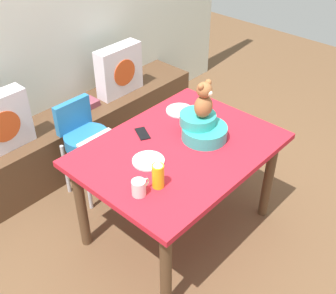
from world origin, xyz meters
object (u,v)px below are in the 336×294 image
Objects in this scene: infant_seat_teal at (202,128)px; cell_phone at (142,134)px; teddy_bear at (204,100)px; coffee_mug at (139,187)px; dining_table at (179,159)px; ketchup_bottle at (158,174)px; highchair at (86,138)px; pillow_floral_left at (0,123)px; dinner_plate_far at (180,110)px; pillow_floral_right at (119,70)px; book_stack at (86,104)px; dinner_plate_near at (148,161)px.

cell_phone is at bearing 127.65° from infant_seat_teal.
coffee_mug is (-0.67, -0.09, -0.23)m from teddy_bear.
cell_phone is at bearing 43.60° from coffee_mug.
dining_table is 6.91× the size of ketchup_bottle.
teddy_bear is at bearing -66.96° from highchair.
teddy_bear reaches higher than pillow_floral_left.
dinner_plate_far is at bearing 65.50° from teddy_bear.
ketchup_bottle is at bearing 81.85° from cell_phone.
dinner_plate_far is at bearing 26.92° from coffee_mug.
pillow_floral_right is at bearing 75.73° from dinner_plate_far.
ketchup_bottle is (-0.55, -1.38, 0.34)m from book_stack.
dinner_plate_near is (-0.43, 0.08, -0.27)m from teddy_bear.
pillow_floral_left is at bearing 106.87° from dinner_plate_near.
infant_seat_teal is 1.65× the size of dinner_plate_far.
highchair is 6.58× the size of coffee_mug.
highchair is 1.01m from coffee_mug.
highchair is 4.27× the size of ketchup_bottle.
cell_phone is at bearing 52.12° from dinner_plate_near.
dining_table is 3.88× the size of infant_seat_teal.
pillow_floral_right is 1.33× the size of infant_seat_teal.
book_stack is 0.25× the size of highchair.
coffee_mug reaches higher than dining_table.
dining_table is 6.39× the size of dinner_plate_far.
cell_phone reaches higher than dining_table.
pillow_floral_left is at bearing 135.98° from highchair.
dinner_plate_far reaches higher than cell_phone.
teddy_bear is (0.78, -1.24, 0.34)m from pillow_floral_left.
teddy_bear is (-0.38, -1.24, 0.34)m from pillow_floral_right.
infant_seat_teal is 0.21m from teddy_bear.
teddy_bear is 1.35× the size of ketchup_bottle.
dinner_plate_near is 0.63m from dinner_plate_far.
dining_table is 5.12× the size of teddy_bear.
dinner_plate_far is (0.15, 0.32, -0.07)m from infant_seat_teal.
coffee_mug is 0.60× the size of dinner_plate_far.
ketchup_bottle is 0.13m from coffee_mug.
pillow_floral_right is 0.56× the size of highchair.
infant_seat_teal is at bearing 7.86° from coffee_mug.
dinner_plate_near is at bearing -124.77° from pillow_floral_right.
cell_phone is at bearing 127.60° from teddy_bear.
coffee_mug is 0.60× the size of dinner_plate_near.
ketchup_bottle is at bearing -124.31° from pillow_floral_right.
dining_table is at bearing -9.65° from dinner_plate_near.
dining_table is (0.60, -1.20, -0.04)m from pillow_floral_left.
pillow_floral_left is 2.38× the size of ketchup_bottle.
pillow_floral_left is at bearing -32.83° from cell_phone.
dining_table is 0.52m from coffee_mug.
ketchup_bottle is at bearing -121.54° from dinner_plate_near.
infant_seat_teal is (0.35, -0.82, 0.29)m from highchair.
pillow_floral_left is at bearing 122.20° from teddy_bear.
highchair is at bearing 70.84° from coffee_mug.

